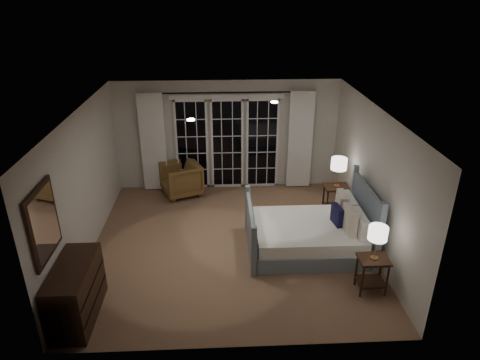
{
  "coord_description": "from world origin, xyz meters",
  "views": [
    {
      "loc": [
        -0.17,
        -6.71,
        4.35
      ],
      "look_at": [
        0.19,
        0.51,
        1.05
      ],
      "focal_mm": 32.0,
      "sensor_mm": 36.0,
      "label": 1
    }
  ],
  "objects_px": {
    "nightstand_left": "(372,270)",
    "lamp_right": "(339,164)",
    "armchair": "(181,179)",
    "bed": "(311,234)",
    "lamp_left": "(378,234)",
    "nightstand_right": "(336,196)",
    "dresser": "(76,292)"
  },
  "relations": [
    {
      "from": "nightstand_left",
      "to": "dresser",
      "type": "bearing_deg",
      "value": -175.32
    },
    {
      "from": "lamp_right",
      "to": "dresser",
      "type": "xyz_separation_m",
      "value": [
        -4.41,
        -2.79,
        -0.7
      ]
    },
    {
      "from": "dresser",
      "to": "armchair",
      "type": "bearing_deg",
      "value": 73.24
    },
    {
      "from": "nightstand_right",
      "to": "lamp_left",
      "type": "height_order",
      "value": "lamp_left"
    },
    {
      "from": "nightstand_left",
      "to": "dresser",
      "type": "xyz_separation_m",
      "value": [
        -4.36,
        -0.36,
        0.04
      ]
    },
    {
      "from": "bed",
      "to": "nightstand_right",
      "type": "relative_size",
      "value": 3.22
    },
    {
      "from": "armchair",
      "to": "bed",
      "type": "bearing_deg",
      "value": 24.09
    },
    {
      "from": "bed",
      "to": "lamp_right",
      "type": "bearing_deg",
      "value": 58.58
    },
    {
      "from": "dresser",
      "to": "lamp_left",
      "type": "bearing_deg",
      "value": 4.68
    },
    {
      "from": "nightstand_left",
      "to": "nightstand_right",
      "type": "relative_size",
      "value": 0.92
    },
    {
      "from": "lamp_left",
      "to": "nightstand_right",
      "type": "bearing_deg",
      "value": 88.75
    },
    {
      "from": "nightstand_left",
      "to": "nightstand_right",
      "type": "distance_m",
      "value": 2.44
    },
    {
      "from": "armchair",
      "to": "nightstand_left",
      "type": "bearing_deg",
      "value": 19.49
    },
    {
      "from": "nightstand_left",
      "to": "nightstand_right",
      "type": "xyz_separation_m",
      "value": [
        0.05,
        2.43,
        0.04
      ]
    },
    {
      "from": "bed",
      "to": "nightstand_left",
      "type": "xyz_separation_m",
      "value": [
        0.7,
        -1.19,
        0.08
      ]
    },
    {
      "from": "bed",
      "to": "lamp_right",
      "type": "distance_m",
      "value": 1.67
    },
    {
      "from": "bed",
      "to": "lamp_left",
      "type": "bearing_deg",
      "value": -59.47
    },
    {
      "from": "lamp_right",
      "to": "nightstand_left",
      "type": "bearing_deg",
      "value": -91.25
    },
    {
      "from": "bed",
      "to": "armchair",
      "type": "height_order",
      "value": "bed"
    },
    {
      "from": "nightstand_right",
      "to": "lamp_right",
      "type": "bearing_deg",
      "value": 90.0
    },
    {
      "from": "armchair",
      "to": "dresser",
      "type": "distance_m",
      "value": 4.07
    },
    {
      "from": "lamp_left",
      "to": "armchair",
      "type": "distance_m",
      "value": 4.81
    },
    {
      "from": "lamp_left",
      "to": "lamp_right",
      "type": "relative_size",
      "value": 0.91
    },
    {
      "from": "armchair",
      "to": "lamp_right",
      "type": "bearing_deg",
      "value": 48.65
    },
    {
      "from": "bed",
      "to": "armchair",
      "type": "distance_m",
      "value": 3.41
    },
    {
      "from": "bed",
      "to": "lamp_left",
      "type": "distance_m",
      "value": 1.56
    },
    {
      "from": "bed",
      "to": "lamp_left",
      "type": "height_order",
      "value": "bed"
    },
    {
      "from": "nightstand_left",
      "to": "armchair",
      "type": "bearing_deg",
      "value": 131.91
    },
    {
      "from": "dresser",
      "to": "nightstand_right",
      "type": "bearing_deg",
      "value": 32.34
    },
    {
      "from": "lamp_right",
      "to": "bed",
      "type": "bearing_deg",
      "value": -121.42
    },
    {
      "from": "lamp_right",
      "to": "nightstand_right",
      "type": "bearing_deg",
      "value": -90.0
    },
    {
      "from": "nightstand_left",
      "to": "lamp_right",
      "type": "distance_m",
      "value": 2.55
    }
  ]
}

